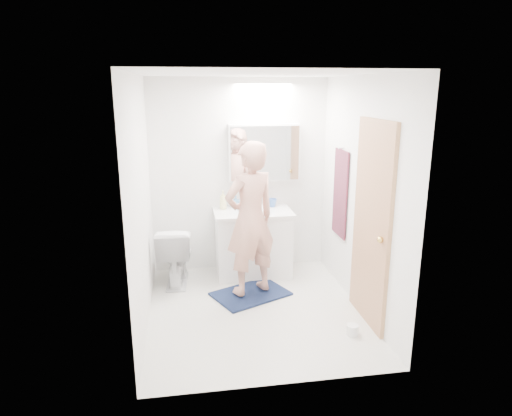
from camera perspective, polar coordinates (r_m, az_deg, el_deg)
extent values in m
plane|color=silver|center=(4.88, -0.12, -12.79)|extent=(2.50, 2.50, 0.00)
plane|color=white|center=(4.32, -0.13, 16.66)|extent=(2.50, 2.50, 0.00)
plane|color=white|center=(5.66, -2.11, 4.04)|extent=(2.50, 0.00, 2.50)
plane|color=white|center=(3.27, 3.32, -4.22)|extent=(2.50, 0.00, 2.50)
plane|color=white|center=(4.42, -14.36, 0.44)|extent=(0.00, 2.50, 2.50)
plane|color=white|center=(4.74, 13.12, 1.50)|extent=(0.00, 2.50, 2.50)
cube|color=white|center=(5.62, -0.39, -4.61)|extent=(0.90, 0.55, 0.78)
cube|color=white|center=(5.49, -0.40, -0.58)|extent=(0.95, 0.58, 0.04)
cylinder|color=silver|center=(5.51, -0.45, -0.15)|extent=(0.36, 0.36, 0.03)
cylinder|color=silver|center=(5.68, -0.74, 0.98)|extent=(0.02, 0.02, 0.16)
cube|color=white|center=(5.58, 1.03, 7.01)|extent=(0.88, 0.14, 0.70)
cube|color=silver|center=(5.51, 1.17, 6.91)|extent=(0.84, 0.01, 0.66)
imported|color=white|center=(5.46, -10.13, -5.77)|extent=(0.46, 0.73, 0.72)
cube|color=#162145|center=(5.20, -0.69, -10.81)|extent=(0.96, 0.83, 0.02)
imported|color=tan|center=(4.88, -0.73, -1.42)|extent=(0.73, 0.63, 1.70)
cube|color=tan|center=(4.48, 14.40, -2.04)|extent=(0.04, 0.80, 2.00)
sphere|color=gold|center=(4.21, 15.46, -3.89)|extent=(0.06, 0.06, 0.06)
cube|color=#13263D|center=(5.26, 10.61, 1.82)|extent=(0.02, 0.42, 1.00)
cylinder|color=silver|center=(5.16, 10.75, 7.45)|extent=(0.07, 0.02, 0.02)
imported|color=#EAE698|center=(5.56, -4.19, 1.02)|extent=(0.10, 0.10, 0.23)
imported|color=#5C97C6|center=(5.62, -2.56, 0.78)|extent=(0.10, 0.10, 0.15)
imported|color=#3F6CBD|center=(5.67, 2.09, 0.66)|extent=(0.14, 0.14, 0.10)
cylinder|color=white|center=(4.52, 12.09, -14.83)|extent=(0.11, 0.11, 0.10)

